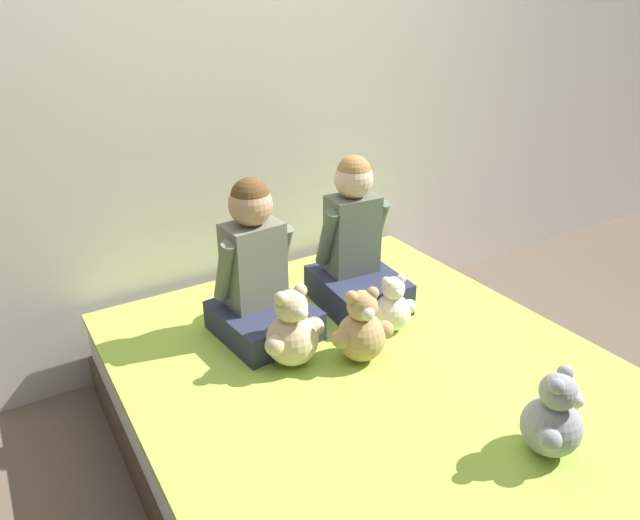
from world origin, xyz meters
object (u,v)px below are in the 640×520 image
Objects in this scene: child_on_right at (355,251)px; teddy_bear_between_children at (361,330)px; bed at (370,411)px; teddy_bear_at_foot_of_bed at (553,419)px; teddy_bear_held_by_right_child at (392,307)px; teddy_bear_held_by_left_child at (292,332)px; child_on_left at (258,276)px.

child_on_right reaches higher than teddy_bear_between_children.
teddy_bear_between_children is at bearing 92.20° from bed.
bed is 6.89× the size of teddy_bear_at_foot_of_bed.
bed is at bearing -76.86° from teddy_bear_between_children.
child_on_right reaches higher than bed.
bed is 0.32m from teddy_bear_between_children.
bed is 0.40m from teddy_bear_held_by_right_child.
teddy_bear_held_by_left_child reaches higher than teddy_bear_held_by_right_child.
child_on_left is 2.26× the size of teddy_bear_at_foot_of_bed.
teddy_bear_held_by_left_child is (0.00, -0.26, -0.11)m from child_on_left.
teddy_bear_held_by_right_child is 0.82× the size of teddy_bear_between_children.
bed is 6.61× the size of teddy_bear_between_children.
child_on_left is at bearing -176.06° from child_on_right.
teddy_bear_held_by_left_child is 1.29× the size of teddy_bear_held_by_right_child.
child_on_left is 2.64× the size of teddy_bear_held_by_right_child.
teddy_bear_held_by_left_child is 0.87m from teddy_bear_at_foot_of_bed.
teddy_bear_held_by_right_child is at bearing 38.20° from bed.
teddy_bear_between_children is 1.04× the size of teddy_bear_at_foot_of_bed.
child_on_right is 2.24× the size of teddy_bear_between_children.
bed is 3.04× the size of child_on_left.
teddy_bear_at_foot_of_bed is at bearing -83.02° from teddy_bear_held_by_right_child.
child_on_left reaches higher than teddy_bear_at_foot_of_bed.
bed is 0.69m from teddy_bear_at_foot_of_bed.
teddy_bear_between_children is (0.22, -0.11, -0.01)m from teddy_bear_held_by_left_child.
child_on_right is 0.44m from teddy_bear_between_children.
child_on_right is at bearing 98.37° from teddy_bear_held_by_right_child.
teddy_bear_at_foot_of_bed is (0.42, -0.77, -0.01)m from teddy_bear_held_by_left_child.
child_on_right reaches higher than teddy_bear_at_foot_of_bed.
teddy_bear_held_by_left_child reaches higher than bed.
child_on_left is 0.97× the size of child_on_right.
teddy_bear_between_children is (-0.22, -0.10, 0.02)m from teddy_bear_held_by_right_child.
bed is at bearing 86.80° from teddy_bear_at_foot_of_bed.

